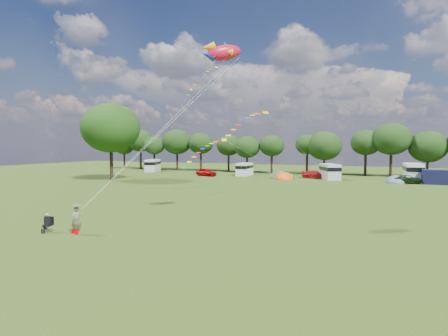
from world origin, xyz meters
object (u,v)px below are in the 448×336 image
at_px(car_d, 408,179).
at_px(campervan_a, 153,165).
at_px(car_a, 206,172).
at_px(kite_flyer, 77,220).
at_px(tent_orange, 284,179).
at_px(camp_chair, 48,221).
at_px(car_b, 282,175).
at_px(campervan_b, 245,169).
at_px(campervan_c, 330,171).
at_px(tent_greyblue, 396,183).
at_px(campervan_d, 413,172).
at_px(car_c, 315,174).
at_px(big_tree, 111,128).
at_px(fish_kite, 221,52).

distance_m(car_d, campervan_a, 53.11).
xyz_separation_m(car_a, kite_flyer, (13.34, -46.73, 0.21)).
distance_m(car_a, tent_orange, 15.97).
xyz_separation_m(campervan_a, camp_chair, (27.97, -53.50, -0.67)).
bearing_deg(car_b, kite_flyer, -179.97).
bearing_deg(kite_flyer, camp_chair, 152.56).
relative_size(car_b, campervan_b, 0.70).
height_order(campervan_a, tent_orange, campervan_a).
bearing_deg(car_a, camp_chair, -147.67).
xyz_separation_m(campervan_c, tent_greyblue, (10.67, -2.38, -1.45)).
bearing_deg(car_d, campervan_d, -19.10).
height_order(car_c, car_d, car_c).
xyz_separation_m(car_d, camp_chair, (-24.72, -46.88, 0.14)).
relative_size(campervan_a, camp_chair, 4.47).
distance_m(car_d, tent_orange, 19.87).
distance_m(campervan_d, kite_flyer, 56.44).
xyz_separation_m(car_a, tent_orange, (15.91, -1.12, -0.74)).
bearing_deg(tent_orange, tent_greyblue, 3.21).
bearing_deg(big_tree, car_d, 17.10).
height_order(car_c, tent_greyblue, car_c).
xyz_separation_m(campervan_a, kite_flyer, (30.28, -53.15, -0.51)).
relative_size(big_tree, campervan_d, 2.10).
height_order(big_tree, car_a, big_tree).
height_order(car_b, car_c, car_c).
distance_m(campervan_a, campervan_c, 40.46).
relative_size(tent_greyblue, kite_flyer, 1.90).
bearing_deg(tent_orange, kite_flyer, -93.22).
xyz_separation_m(big_tree, campervan_c, (34.33, 16.84, -7.55)).
bearing_deg(car_a, campervan_b, -38.89).
bearing_deg(camp_chair, tent_greyblue, 43.31).
distance_m(big_tree, car_b, 31.35).
xyz_separation_m(car_d, campervan_c, (-12.44, 2.45, 0.80)).
relative_size(campervan_c, camp_chair, 4.45).
relative_size(car_d, camp_chair, 3.61).
distance_m(car_a, campervan_a, 18.13).
bearing_deg(car_b, car_d, -90.10).
bearing_deg(campervan_b, car_a, 119.13).
relative_size(car_d, fish_kite, 1.62).
height_order(car_b, camp_chair, camp_chair).
height_order(campervan_d, fish_kite, fish_kite).
bearing_deg(campervan_d, campervan_b, 86.38).
bearing_deg(car_d, campervan_b, 72.80).
bearing_deg(campervan_b, tent_orange, -121.74).
height_order(car_d, tent_greyblue, car_d).
height_order(campervan_c, camp_chair, campervan_c).
bearing_deg(campervan_c, kite_flyer, 143.51).
height_order(big_tree, kite_flyer, big_tree).
bearing_deg(campervan_c, camp_chair, 141.03).
relative_size(big_tree, camp_chair, 9.76).
distance_m(tent_orange, camp_chair, 46.21).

